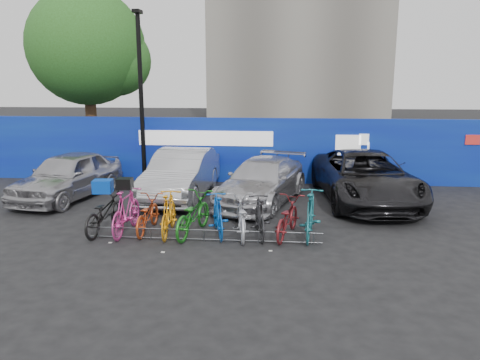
# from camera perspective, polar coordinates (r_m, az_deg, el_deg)

# --- Properties ---
(ground) EXTENTS (100.00, 100.00, 0.00)m
(ground) POSITION_cam_1_polar(r_m,az_deg,el_deg) (11.86, -3.93, -6.49)
(ground) COLOR black
(ground) RESTS_ON ground
(hoarding) EXTENTS (22.00, 0.18, 2.40)m
(hoarding) POSITION_cam_1_polar(r_m,az_deg,el_deg) (17.38, -0.90, 3.66)
(hoarding) COLOR #0B169A
(hoarding) RESTS_ON ground
(tree) EXTENTS (5.40, 5.20, 7.80)m
(tree) POSITION_cam_1_polar(r_m,az_deg,el_deg) (22.85, -17.59, 14.90)
(tree) COLOR #382314
(tree) RESTS_ON ground
(lamppost) EXTENTS (0.25, 0.50, 6.11)m
(lamppost) POSITION_cam_1_polar(r_m,az_deg,el_deg) (17.23, -11.98, 10.24)
(lamppost) COLOR black
(lamppost) RESTS_ON ground
(bike_rack) EXTENTS (5.60, 0.03, 0.30)m
(bike_rack) POSITION_cam_1_polar(r_m,az_deg,el_deg) (11.25, -4.42, -6.68)
(bike_rack) COLOR #595B60
(bike_rack) RESTS_ON ground
(car_0) EXTENTS (2.59, 4.68, 1.50)m
(car_0) POSITION_cam_1_polar(r_m,az_deg,el_deg) (16.02, -20.25, 0.52)
(car_0) COLOR #A7A6AA
(car_0) RESTS_ON ground
(car_1) EXTENTS (1.91, 4.79, 1.55)m
(car_1) POSITION_cam_1_polar(r_m,az_deg,el_deg) (15.23, -7.17, 0.69)
(car_1) COLOR #AAABAF
(car_1) RESTS_ON ground
(car_2) EXTENTS (3.21, 5.02, 1.35)m
(car_2) POSITION_cam_1_polar(r_m,az_deg,el_deg) (14.59, 2.71, -0.13)
(car_2) COLOR #B5B4BA
(car_2) RESTS_ON ground
(car_3) EXTENTS (3.12, 5.89, 1.58)m
(car_3) POSITION_cam_1_polar(r_m,az_deg,el_deg) (15.12, 15.01, 0.33)
(car_3) COLOR black
(car_3) RESTS_ON ground
(bike_0) EXTENTS (0.91, 2.01, 1.02)m
(bike_0) POSITION_cam_1_polar(r_m,az_deg,el_deg) (12.29, -16.20, -3.81)
(bike_0) COLOR black
(bike_0) RESTS_ON ground
(bike_1) EXTENTS (0.60, 1.93, 1.15)m
(bike_1) POSITION_cam_1_polar(r_m,az_deg,el_deg) (12.01, -13.70, -3.72)
(bike_1) COLOR #DB3995
(bike_1) RESTS_ON ground
(bike_2) EXTENTS (0.64, 1.74, 0.91)m
(bike_2) POSITION_cam_1_polar(r_m,az_deg,el_deg) (12.05, -11.26, -4.13)
(bike_2) COLOR #B03F18
(bike_2) RESTS_ON ground
(bike_3) EXTENTS (0.61, 1.84, 1.09)m
(bike_3) POSITION_cam_1_polar(r_m,az_deg,el_deg) (11.71, -8.69, -4.06)
(bike_3) COLOR orange
(bike_3) RESTS_ON ground
(bike_4) EXTENTS (1.10, 2.07, 1.03)m
(bike_4) POSITION_cam_1_polar(r_m,az_deg,el_deg) (11.66, -5.78, -4.20)
(bike_4) COLOR #1B761A
(bike_4) RESTS_ON ground
(bike_5) EXTENTS (0.90, 1.79, 1.04)m
(bike_5) POSITION_cam_1_polar(r_m,az_deg,el_deg) (11.56, -2.71, -4.28)
(bike_5) COLOR blue
(bike_5) RESTS_ON ground
(bike_6) EXTENTS (0.91, 1.94, 0.98)m
(bike_6) POSITION_cam_1_polar(r_m,az_deg,el_deg) (11.49, 0.10, -4.52)
(bike_6) COLOR #B3B5BC
(bike_6) RESTS_ON ground
(bike_7) EXTENTS (0.75, 1.74, 1.01)m
(bike_7) POSITION_cam_1_polar(r_m,az_deg,el_deg) (11.45, 2.42, -4.50)
(bike_7) COLOR #252427
(bike_7) RESTS_ON ground
(bike_8) EXTENTS (1.09, 1.93, 0.96)m
(bike_8) POSITION_cam_1_polar(r_m,az_deg,el_deg) (11.51, 5.75, -4.60)
(bike_8) COLOR maroon
(bike_8) RESTS_ON ground
(bike_9) EXTENTS (0.79, 2.01, 1.18)m
(bike_9) POSITION_cam_1_polar(r_m,az_deg,el_deg) (11.50, 8.57, -4.13)
(bike_9) COLOR #1C6A72
(bike_9) RESTS_ON ground
(cargo_crate) EXTENTS (0.49, 0.40, 0.33)m
(cargo_crate) POSITION_cam_1_polar(r_m,az_deg,el_deg) (12.12, -16.39, -0.75)
(cargo_crate) COLOR #0638A8
(cargo_crate) RESTS_ON bike_0
(cargo_topcase) EXTENTS (0.38, 0.34, 0.27)m
(cargo_topcase) POSITION_cam_1_polar(r_m,az_deg,el_deg) (11.84, -13.87, -0.42)
(cargo_topcase) COLOR black
(cargo_topcase) RESTS_ON bike_1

